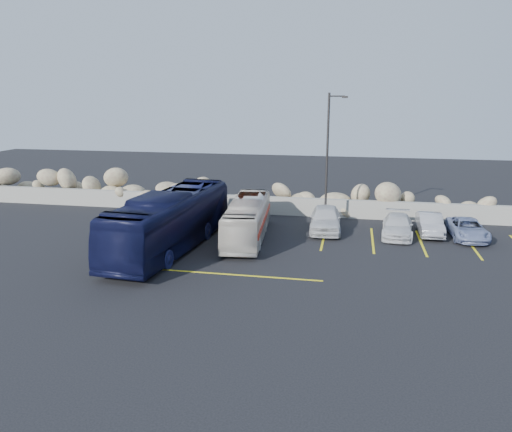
% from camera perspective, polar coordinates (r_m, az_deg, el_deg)
% --- Properties ---
extents(ground, '(90.00, 90.00, 0.00)m').
position_cam_1_polar(ground, '(22.28, -0.14, -7.09)').
color(ground, black).
rests_on(ground, ground).
extents(seawall, '(60.00, 0.40, 1.20)m').
position_cam_1_polar(seawall, '(33.47, 3.89, 1.12)').
color(seawall, gray).
rests_on(seawall, ground).
extents(riprap_pile, '(54.00, 2.80, 2.60)m').
position_cam_1_polar(riprap_pile, '(34.50, 4.16, 2.69)').
color(riprap_pile, '#A08469').
rests_on(riprap_pile, ground).
extents(parking_lines, '(18.16, 9.36, 0.01)m').
position_cam_1_polar(parking_lines, '(27.17, 11.88, -3.48)').
color(parking_lines, yellow).
rests_on(parking_lines, ground).
extents(lamppost, '(1.14, 0.18, 8.00)m').
position_cam_1_polar(lamppost, '(30.16, 8.24, 6.73)').
color(lamppost, '#2C2927').
rests_on(lamppost, ground).
extents(vintage_bus, '(2.61, 8.20, 2.25)m').
position_cam_1_polar(vintage_bus, '(27.82, -1.00, -0.38)').
color(vintage_bus, beige).
rests_on(vintage_bus, ground).
extents(tour_coach, '(3.43, 11.13, 3.05)m').
position_cam_1_polar(tour_coach, '(26.26, -9.74, -0.53)').
color(tour_coach, '#101235').
rests_on(tour_coach, ground).
extents(car_a, '(2.00, 4.53, 1.52)m').
position_cam_1_polar(car_a, '(29.73, 7.94, -0.30)').
color(car_a, silver).
rests_on(car_a, ground).
extents(car_b, '(1.28, 3.67, 1.21)m').
position_cam_1_polar(car_b, '(30.54, 19.26, -0.88)').
color(car_b, '#AAAAAE').
rests_on(car_b, ground).
extents(car_c, '(1.98, 4.21, 1.19)m').
position_cam_1_polar(car_c, '(29.64, 15.86, -1.08)').
color(car_c, silver).
rests_on(car_c, ground).
extents(car_d, '(1.97, 4.02, 1.10)m').
position_cam_1_polar(car_d, '(30.44, 23.00, -1.36)').
color(car_d, '#808EB6').
rests_on(car_d, ground).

